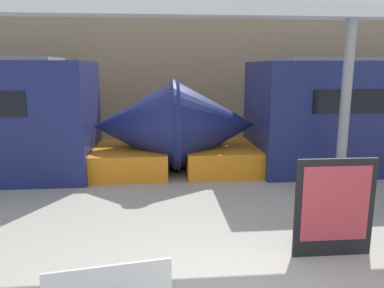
{
  "coord_description": "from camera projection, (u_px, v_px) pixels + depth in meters",
  "views": [
    {
      "loc": [
        -0.8,
        -3.71,
        2.94
      ],
      "look_at": [
        -0.13,
        3.76,
        1.4
      ],
      "focal_mm": 35.0,
      "sensor_mm": 36.0,
      "label": 1
    }
  ],
  "objects": [
    {
      "name": "support_column_near",
      "position": [
        345.0,
        110.0,
        8.53
      ],
      "size": [
        0.23,
        0.23,
        3.98
      ],
      "primitive_type": "cylinder",
      "color": "gray",
      "rests_on": "ground_plane"
    },
    {
      "name": "station_wall",
      "position": [
        179.0,
        79.0,
        14.41
      ],
      "size": [
        56.0,
        0.2,
        5.0
      ],
      "primitive_type": "cube",
      "color": "#9E8460",
      "rests_on": "ground_plane"
    },
    {
      "name": "bench_near",
      "position": [
        109.0,
        285.0,
        4.32
      ],
      "size": [
        1.48,
        0.66,
        0.78
      ],
      "rotation": [
        0.0,
        0.0,
        0.16
      ],
      "color": "silver",
      "rests_on": "ground_plane"
    },
    {
      "name": "canopy_beam",
      "position": [
        353.0,
        12.0,
        8.1
      ],
      "size": [
        28.0,
        0.6,
        0.28
      ],
      "primitive_type": "cube",
      "color": "silver",
      "rests_on": "support_column_near"
    },
    {
      "name": "poster_board",
      "position": [
        335.0,
        207.0,
        5.81
      ],
      "size": [
        1.27,
        0.07,
        1.59
      ],
      "color": "black",
      "rests_on": "ground_plane"
    }
  ]
}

